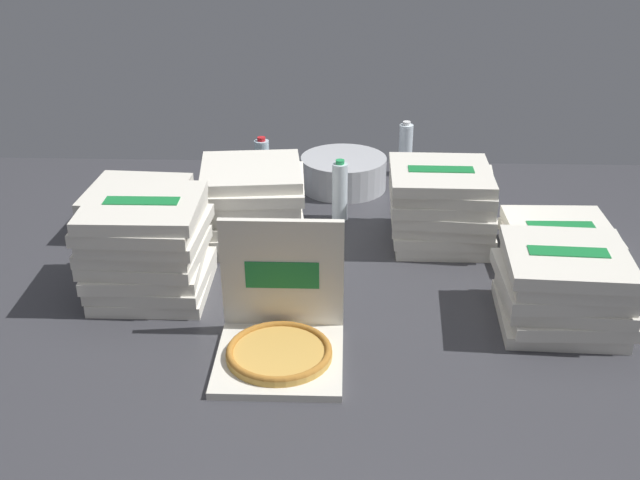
{
  "coord_description": "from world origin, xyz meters",
  "views": [
    {
      "loc": [
        0.04,
        -2.19,
        1.25
      ],
      "look_at": [
        -0.04,
        0.1,
        0.14
      ],
      "focal_mm": 44.86,
      "sensor_mm": 36.0,
      "label": 1
    }
  ],
  "objects_px": {
    "pizza_stack_center_far": "(442,206)",
    "water_bottle_1": "(340,191)",
    "pizza_stack_left_near": "(147,247)",
    "pizza_stack_right_mid": "(561,241)",
    "pizza_stack_right_near": "(141,208)",
    "open_pizza_box": "(280,333)",
    "ice_bucket": "(344,173)",
    "water_bottle_2": "(262,166)",
    "pizza_stack_left_mid": "(253,204)",
    "water_bottle_0": "(405,149)",
    "pizza_stack_right_far": "(564,287)"
  },
  "relations": [
    {
      "from": "open_pizza_box",
      "to": "ice_bucket",
      "type": "xyz_separation_m",
      "value": [
        0.16,
        1.23,
        -0.0
      ]
    },
    {
      "from": "pizza_stack_center_far",
      "to": "ice_bucket",
      "type": "distance_m",
      "value": 0.61
    },
    {
      "from": "pizza_stack_left_mid",
      "to": "open_pizza_box",
      "type": "bearing_deg",
      "value": -78.17
    },
    {
      "from": "pizza_stack_left_near",
      "to": "pizza_stack_right_mid",
      "type": "bearing_deg",
      "value": 11.91
    },
    {
      "from": "pizza_stack_left_near",
      "to": "pizza_stack_right_far",
      "type": "distance_m",
      "value": 1.26
    },
    {
      "from": "pizza_stack_right_near",
      "to": "ice_bucket",
      "type": "xyz_separation_m",
      "value": [
        0.74,
        0.42,
        -0.01
      ]
    },
    {
      "from": "pizza_stack_right_near",
      "to": "pizza_stack_right_mid",
      "type": "bearing_deg",
      "value": -7.18
    },
    {
      "from": "pizza_stack_right_near",
      "to": "ice_bucket",
      "type": "height_order",
      "value": "pizza_stack_right_near"
    },
    {
      "from": "pizza_stack_right_far",
      "to": "water_bottle_2",
      "type": "relative_size",
      "value": 1.59
    },
    {
      "from": "ice_bucket",
      "to": "water_bottle_1",
      "type": "relative_size",
      "value": 1.49
    },
    {
      "from": "pizza_stack_right_near",
      "to": "water_bottle_0",
      "type": "bearing_deg",
      "value": 30.15
    },
    {
      "from": "pizza_stack_right_near",
      "to": "water_bottle_0",
      "type": "xyz_separation_m",
      "value": [
        1.0,
        0.58,
        0.04
      ]
    },
    {
      "from": "pizza_stack_center_far",
      "to": "water_bottle_1",
      "type": "xyz_separation_m",
      "value": [
        -0.36,
        0.18,
        -0.02
      ]
    },
    {
      "from": "open_pizza_box",
      "to": "ice_bucket",
      "type": "distance_m",
      "value": 1.24
    },
    {
      "from": "pizza_stack_right_mid",
      "to": "water_bottle_2",
      "type": "height_order",
      "value": "water_bottle_2"
    },
    {
      "from": "open_pizza_box",
      "to": "pizza_stack_center_far",
      "type": "xyz_separation_m",
      "value": [
        0.51,
        0.74,
        0.07
      ]
    },
    {
      "from": "pizza_stack_left_near",
      "to": "water_bottle_0",
      "type": "bearing_deg",
      "value": 50.65
    },
    {
      "from": "open_pizza_box",
      "to": "ice_bucket",
      "type": "relative_size",
      "value": 1.04
    },
    {
      "from": "open_pizza_box",
      "to": "pizza_stack_center_far",
      "type": "relative_size",
      "value": 0.95
    },
    {
      "from": "pizza_stack_left_near",
      "to": "water_bottle_2",
      "type": "relative_size",
      "value": 1.58
    },
    {
      "from": "pizza_stack_left_near",
      "to": "pizza_stack_right_mid",
      "type": "xyz_separation_m",
      "value": [
        1.35,
        0.28,
        -0.1
      ]
    },
    {
      "from": "pizza_stack_right_far",
      "to": "water_bottle_2",
      "type": "distance_m",
      "value": 1.37
    },
    {
      "from": "pizza_stack_center_far",
      "to": "water_bottle_1",
      "type": "height_order",
      "value": "pizza_stack_center_far"
    },
    {
      "from": "pizza_stack_right_mid",
      "to": "pizza_stack_left_near",
      "type": "bearing_deg",
      "value": -168.09
    },
    {
      "from": "ice_bucket",
      "to": "water_bottle_0",
      "type": "relative_size",
      "value": 1.49
    },
    {
      "from": "pizza_stack_right_mid",
      "to": "water_bottle_1",
      "type": "relative_size",
      "value": 1.61
    },
    {
      "from": "pizza_stack_left_mid",
      "to": "pizza_stack_right_mid",
      "type": "bearing_deg",
      "value": -5.55
    },
    {
      "from": "open_pizza_box",
      "to": "water_bottle_1",
      "type": "xyz_separation_m",
      "value": [
        0.15,
        0.92,
        0.04
      ]
    },
    {
      "from": "pizza_stack_right_near",
      "to": "pizza_stack_left_mid",
      "type": "height_order",
      "value": "pizza_stack_left_mid"
    },
    {
      "from": "pizza_stack_center_far",
      "to": "pizza_stack_right_far",
      "type": "relative_size",
      "value": 1.02
    },
    {
      "from": "pizza_stack_right_mid",
      "to": "ice_bucket",
      "type": "xyz_separation_m",
      "value": [
        -0.75,
        0.61,
        0.01
      ]
    },
    {
      "from": "pizza_stack_right_mid",
      "to": "ice_bucket",
      "type": "relative_size",
      "value": 1.08
    },
    {
      "from": "water_bottle_0",
      "to": "open_pizza_box",
      "type": "bearing_deg",
      "value": -107.04
    },
    {
      "from": "pizza_stack_right_near",
      "to": "pizza_stack_center_far",
      "type": "bearing_deg",
      "value": -3.92
    },
    {
      "from": "pizza_stack_right_far",
      "to": "ice_bucket",
      "type": "relative_size",
      "value": 1.07
    },
    {
      "from": "pizza_stack_right_near",
      "to": "pizza_stack_left_near",
      "type": "xyz_separation_m",
      "value": [
        0.14,
        -0.47,
        0.08
      ]
    },
    {
      "from": "pizza_stack_right_mid",
      "to": "pizza_stack_left_mid",
      "type": "bearing_deg",
      "value": 174.45
    },
    {
      "from": "pizza_stack_left_near",
      "to": "pizza_stack_left_mid",
      "type": "bearing_deg",
      "value": 53.66
    },
    {
      "from": "pizza_stack_right_far",
      "to": "water_bottle_1",
      "type": "distance_m",
      "value": 0.97
    },
    {
      "from": "open_pizza_box",
      "to": "pizza_stack_left_mid",
      "type": "distance_m",
      "value": 0.75
    },
    {
      "from": "pizza_stack_left_near",
      "to": "water_bottle_0",
      "type": "distance_m",
      "value": 1.36
    },
    {
      "from": "water_bottle_2",
      "to": "ice_bucket",
      "type": "bearing_deg",
      "value": 10.83
    },
    {
      "from": "pizza_stack_right_near",
      "to": "pizza_stack_center_far",
      "type": "height_order",
      "value": "pizza_stack_center_far"
    },
    {
      "from": "pizza_stack_right_near",
      "to": "ice_bucket",
      "type": "bearing_deg",
      "value": 29.52
    },
    {
      "from": "pizza_stack_left_near",
      "to": "pizza_stack_right_far",
      "type": "relative_size",
      "value": 1.0
    },
    {
      "from": "pizza_stack_right_mid",
      "to": "water_bottle_2",
      "type": "bearing_deg",
      "value": 153.14
    },
    {
      "from": "pizza_stack_right_mid",
      "to": "water_bottle_0",
      "type": "xyz_separation_m",
      "value": [
        -0.48,
        0.77,
        0.05
      ]
    },
    {
      "from": "pizza_stack_right_near",
      "to": "water_bottle_0",
      "type": "distance_m",
      "value": 1.16
    },
    {
      "from": "pizza_stack_right_far",
      "to": "pizza_stack_left_mid",
      "type": "bearing_deg",
      "value": 151.24
    },
    {
      "from": "pizza_stack_center_far",
      "to": "ice_bucket",
      "type": "bearing_deg",
      "value": 125.23
    }
  ]
}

